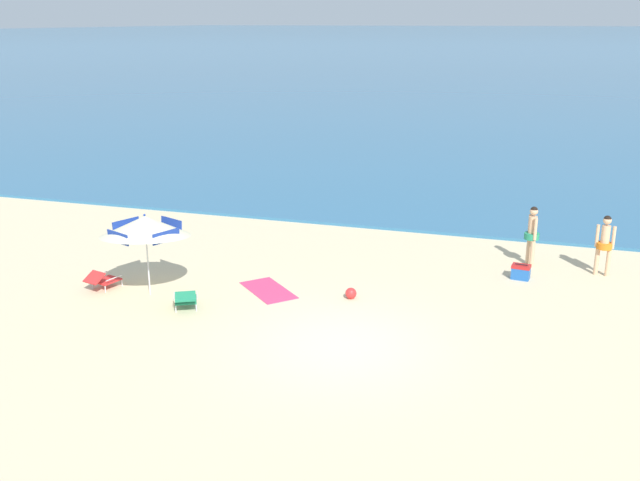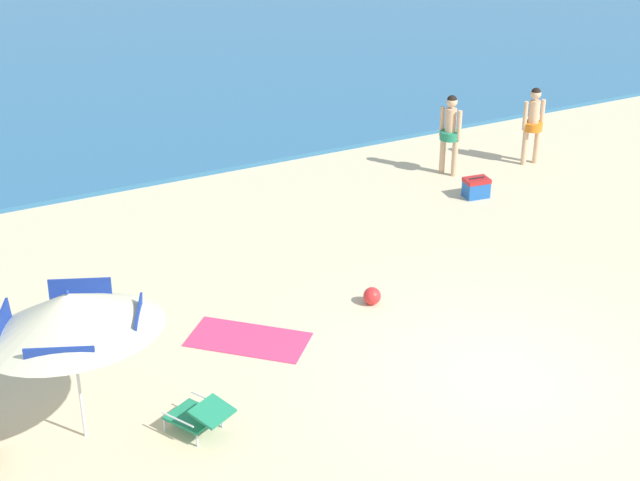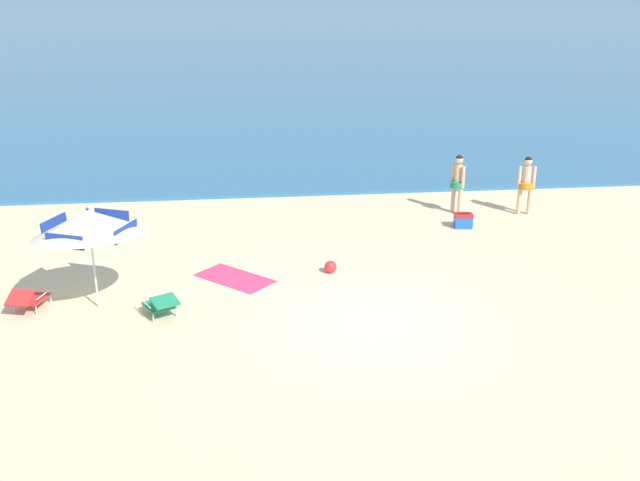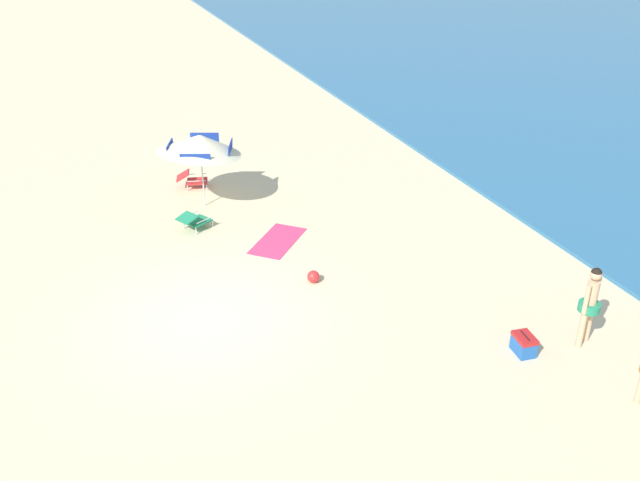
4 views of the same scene
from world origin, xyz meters
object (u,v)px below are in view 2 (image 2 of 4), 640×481
at_px(person_standing_near_shore, 533,120).
at_px(beach_ball, 372,296).
at_px(lounge_chair_beside_umbrella, 200,415).
at_px(person_standing_beside, 450,129).
at_px(beach_towel, 248,340).
at_px(beach_umbrella_striped_main, 70,313).
at_px(cooler_box, 476,188).

relative_size(person_standing_near_shore, beach_ball, 5.95).
height_order(lounge_chair_beside_umbrella, beach_ball, lounge_chair_beside_umbrella).
relative_size(person_standing_beside, beach_towel, 0.97).
relative_size(beach_umbrella_striped_main, beach_towel, 1.59).
height_order(beach_umbrella_striped_main, beach_ball, beach_umbrella_striped_main).
xyz_separation_m(beach_umbrella_striped_main, lounge_chair_beside_umbrella, (1.36, -0.61, -1.57)).
xyz_separation_m(person_standing_beside, beach_ball, (-4.26, -4.13, -0.87)).
height_order(lounge_chair_beside_umbrella, beach_towel, lounge_chair_beside_umbrella).
height_order(beach_umbrella_striped_main, cooler_box, beach_umbrella_striped_main).
relative_size(cooler_box, beach_towel, 0.30).
xyz_separation_m(beach_umbrella_striped_main, person_standing_beside, (9.30, 5.42, -0.84)).
height_order(cooler_box, beach_ball, cooler_box).
relative_size(lounge_chair_beside_umbrella, person_standing_beside, 0.57).
bearing_deg(beach_umbrella_striped_main, beach_towel, 23.02).
distance_m(lounge_chair_beside_umbrella, person_standing_near_shore, 11.44).
height_order(person_standing_near_shore, person_standing_beside, person_standing_beside).
relative_size(beach_umbrella_striped_main, person_standing_beside, 1.64).
distance_m(lounge_chair_beside_umbrella, beach_ball, 4.15).
bearing_deg(cooler_box, beach_umbrella_striped_main, -155.63).
bearing_deg(beach_towel, beach_ball, 2.50).
xyz_separation_m(person_standing_beside, cooler_box, (-0.19, -1.30, -0.81)).
relative_size(person_standing_beside, cooler_box, 3.27).
xyz_separation_m(person_standing_near_shore, person_standing_beside, (-1.94, 0.31, 0.01)).
xyz_separation_m(lounge_chair_beside_umbrella, beach_ball, (3.68, 1.91, -0.13)).
height_order(person_standing_beside, beach_ball, person_standing_beside).
distance_m(lounge_chair_beside_umbrella, person_standing_beside, 10.00).
bearing_deg(beach_towel, beach_umbrella_striped_main, -156.98).
xyz_separation_m(beach_umbrella_striped_main, beach_towel, (2.82, 1.20, -1.84)).
distance_m(person_standing_near_shore, cooler_box, 2.48).
bearing_deg(beach_ball, beach_umbrella_striped_main, -165.60).
bearing_deg(beach_umbrella_striped_main, person_standing_beside, 30.24).
height_order(person_standing_beside, cooler_box, person_standing_beside).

